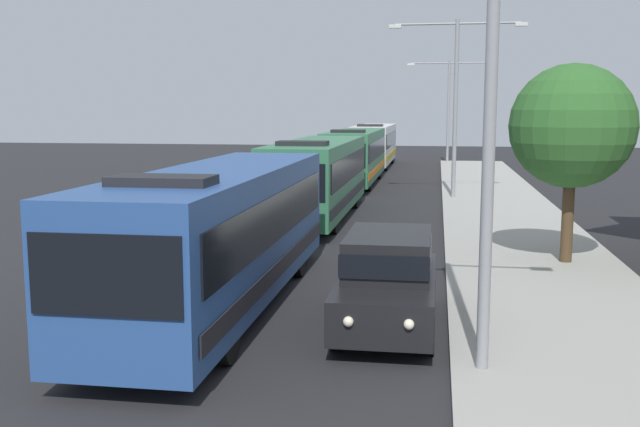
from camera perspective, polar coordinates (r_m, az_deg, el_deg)
The scene contains 9 objects.
bus_lead at distance 16.06m, azimuth -7.69°, elevation -1.37°, with size 2.58×11.36×3.21m.
bus_second_in_line at distance 28.84m, azimuth -0.13°, elevation 2.96°, with size 2.58×11.44×3.21m.
bus_middle at distance 41.85m, azimuth 2.77°, elevation 4.61°, with size 2.58×11.64×3.21m.
bus_fourth_in_line at distance 54.49m, azimuth 4.25°, elevation 5.44°, with size 2.58×11.81×3.21m.
white_suv at distance 14.57m, azimuth 5.32°, elevation -4.96°, with size 1.86×4.67×1.90m.
streetlamp_near at distance 11.81m, azimuth 13.31°, elevation 13.81°, with size 5.41×0.28×8.96m.
streetlamp_mid at distance 35.05m, azimuth 10.54°, elevation 9.53°, with size 6.26×0.28×8.22m.
streetlamp_far at distance 58.36m, azimuth 9.99°, elevation 8.78°, with size 6.46×0.28×7.80m.
roadside_tree at distance 20.88m, azimuth 19.04°, elevation 6.41°, with size 3.34×3.34×5.38m.
Camera 1 is at (3.30, -4.22, 4.36)m, focal length 41.08 mm.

